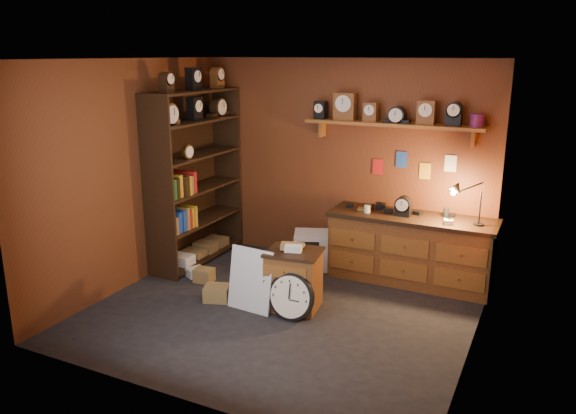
# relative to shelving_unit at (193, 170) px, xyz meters

# --- Properties ---
(floor) EXTENTS (4.00, 4.00, 0.00)m
(floor) POSITION_rel_shelving_unit_xyz_m (1.79, -0.98, -1.25)
(floor) COLOR black
(floor) RESTS_ON ground
(room_shell) EXTENTS (4.02, 3.62, 2.71)m
(room_shell) POSITION_rel_shelving_unit_xyz_m (1.84, -0.87, 0.47)
(room_shell) COLOR brown
(room_shell) RESTS_ON ground
(shelving_unit) EXTENTS (0.47, 1.60, 2.58)m
(shelving_unit) POSITION_rel_shelving_unit_xyz_m (0.00, 0.00, 0.00)
(shelving_unit) COLOR black
(shelving_unit) RESTS_ON ground
(workbench) EXTENTS (2.01, 0.66, 1.36)m
(workbench) POSITION_rel_shelving_unit_xyz_m (2.84, 0.49, -0.78)
(workbench) COLOR brown
(workbench) RESTS_ON ground
(low_cabinet) EXTENTS (0.65, 0.57, 0.76)m
(low_cabinet) POSITION_rel_shelving_unit_xyz_m (1.87, -0.82, -0.88)
(low_cabinet) COLOR brown
(low_cabinet) RESTS_ON ground
(big_round_clock) EXTENTS (0.52, 0.17, 0.52)m
(big_round_clock) POSITION_rel_shelving_unit_xyz_m (1.96, -1.07, -1.00)
(big_round_clock) COLOR black
(big_round_clock) RESTS_ON ground
(white_panel) EXTENTS (0.55, 0.19, 0.71)m
(white_panel) POSITION_rel_shelving_unit_xyz_m (1.46, -1.06, -1.25)
(white_panel) COLOR silver
(white_panel) RESTS_ON ground
(mini_fridge) EXTENTS (0.59, 0.61, 0.47)m
(mini_fridge) POSITION_rel_shelving_unit_xyz_m (1.55, 0.41, -1.02)
(mini_fridge) COLOR silver
(mini_fridge) RESTS_ON ground
(floor_box_a) EXTENTS (0.34, 0.32, 0.17)m
(floor_box_a) POSITION_rel_shelving_unit_xyz_m (0.99, -1.03, -1.17)
(floor_box_a) COLOR olive
(floor_box_a) RESTS_ON ground
(floor_box_b) EXTENTS (0.26, 0.28, 0.11)m
(floor_box_b) POSITION_rel_shelving_unit_xyz_m (0.35, -0.54, -1.20)
(floor_box_b) COLOR white
(floor_box_b) RESTS_ON ground
(floor_box_c) EXTENTS (0.24, 0.21, 0.17)m
(floor_box_c) POSITION_rel_shelving_unit_xyz_m (0.55, -0.64, -1.17)
(floor_box_c) COLOR olive
(floor_box_c) RESTS_ON ground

